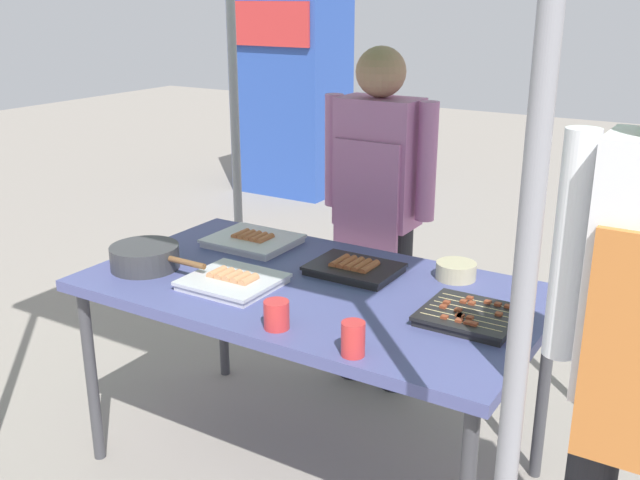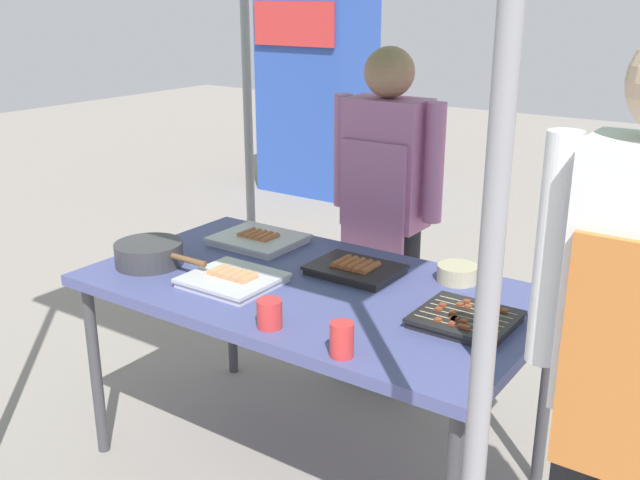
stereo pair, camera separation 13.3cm
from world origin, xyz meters
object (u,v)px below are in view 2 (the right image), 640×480
at_px(stall_table, 312,298).
at_px(tray_pork_links, 258,239).
at_px(tray_meat_skewers, 466,319).
at_px(drink_cup_near_edge, 270,314).
at_px(tray_spring_rolls, 355,269).
at_px(neighbor_stall_left, 317,87).
at_px(condiment_bowl, 457,273).
at_px(drink_cup_by_wok, 342,339).
at_px(vendor_woman, 385,197).
at_px(tray_grilled_sausages, 233,279).
at_px(cooking_wok, 149,253).

height_order(stall_table, tray_pork_links, tray_pork_links).
bearing_deg(tray_meat_skewers, drink_cup_near_edge, -143.41).
height_order(stall_table, tray_spring_rolls, tray_spring_rolls).
height_order(stall_table, neighbor_stall_left, neighbor_stall_left).
distance_m(stall_table, tray_meat_skewers, 0.59).
bearing_deg(tray_pork_links, condiment_bowl, 5.39).
bearing_deg(drink_cup_by_wok, drink_cup_near_edge, 173.58).
height_order(tray_meat_skewers, vendor_woman, vendor_woman).
distance_m(vendor_woman, neighbor_stall_left, 3.60).
relative_size(tray_pork_links, tray_spring_rolls, 1.06).
bearing_deg(tray_meat_skewers, tray_spring_rolls, 161.66).
xyz_separation_m(condiment_bowl, drink_cup_by_wok, (-0.03, -0.71, 0.02)).
distance_m(tray_grilled_sausages, condiment_bowl, 0.79).
bearing_deg(drink_cup_near_edge, vendor_woman, 100.97).
xyz_separation_m(cooking_wok, vendor_woman, (0.51, 0.88, 0.10)).
distance_m(stall_table, drink_cup_by_wok, 0.55).
bearing_deg(tray_grilled_sausages, vendor_woman, 82.14).
height_order(tray_grilled_sausages, neighbor_stall_left, neighbor_stall_left).
xyz_separation_m(tray_grilled_sausages, condiment_bowl, (0.64, 0.48, 0.01)).
bearing_deg(neighbor_stall_left, drink_cup_near_edge, -56.88).
xyz_separation_m(cooking_wok, drink_cup_near_edge, (0.71, -0.17, -0.00)).
relative_size(tray_pork_links, vendor_woman, 0.22).
distance_m(tray_meat_skewers, tray_pork_links, 1.04).
height_order(tray_meat_skewers, drink_cup_near_edge, drink_cup_near_edge).
distance_m(condiment_bowl, drink_cup_by_wok, 0.71).
xyz_separation_m(tray_grilled_sausages, drink_cup_by_wok, (0.61, -0.23, 0.03)).
relative_size(drink_cup_by_wok, neighbor_stall_left, 0.05).
relative_size(tray_spring_rolls, drink_cup_by_wok, 3.17).
bearing_deg(stall_table, drink_cup_near_edge, -74.99).
distance_m(tray_grilled_sausages, tray_meat_skewers, 0.82).
distance_m(tray_meat_skewers, neighbor_stall_left, 4.58).
height_order(tray_grilled_sausages, vendor_woman, vendor_woman).
distance_m(tray_grilled_sausages, tray_spring_rolls, 0.45).
height_order(stall_table, vendor_woman, vendor_woman).
xyz_separation_m(tray_meat_skewers, condiment_bowl, (-0.17, 0.31, 0.01)).
relative_size(vendor_woman, neighbor_stall_left, 0.82).
height_order(drink_cup_near_edge, neighbor_stall_left, neighbor_stall_left).
height_order(condiment_bowl, vendor_woman, vendor_woman).
xyz_separation_m(tray_pork_links, drink_cup_near_edge, (0.53, -0.59, 0.03)).
xyz_separation_m(tray_pork_links, neighbor_stall_left, (-1.97, 3.23, 0.17)).
bearing_deg(cooking_wok, tray_meat_skewers, 8.98).
bearing_deg(stall_table, neighbor_stall_left, 124.69).
distance_m(tray_grilled_sausages, vendor_woman, 0.88).
bearing_deg(vendor_woman, tray_spring_rolls, 109.01).
xyz_separation_m(tray_pork_links, tray_spring_rolls, (0.51, -0.07, 0.00)).
distance_m(tray_meat_skewers, vendor_woman, 0.99).
bearing_deg(tray_spring_rolls, drink_cup_by_wok, -61.30).
height_order(stall_table, tray_grilled_sausages, tray_grilled_sausages).
bearing_deg(drink_cup_near_edge, cooking_wok, 166.49).
bearing_deg(tray_spring_rolls, vendor_woman, 109.01).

